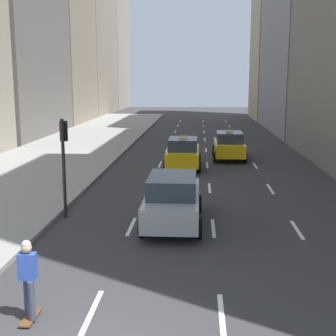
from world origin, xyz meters
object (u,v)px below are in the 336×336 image
object	(u,v)px
taxi_second	(229,145)
sedan_black_near	(173,199)
traffic_light_pole	(64,152)
skateboarder	(28,276)
taxi_lead	(183,153)

from	to	relation	value
taxi_second	sedan_black_near	size ratio (longest dim) A/B	0.92
sedan_black_near	traffic_light_pole	size ratio (longest dim) A/B	1.33
skateboarder	traffic_light_pole	world-z (taller)	traffic_light_pole
taxi_lead	sedan_black_near	size ratio (longest dim) A/B	0.92
traffic_light_pole	sedan_black_near	bearing A→B (deg)	-9.22
sedan_black_near	traffic_light_pole	distance (m)	4.28
skateboarder	traffic_light_pole	xyz separation A→B (m)	(-1.34, 7.44, 1.45)
taxi_second	skateboarder	size ratio (longest dim) A/B	2.52
taxi_second	sedan_black_near	world-z (taller)	taxi_second
taxi_lead	taxi_second	xyz separation A→B (m)	(2.80, 3.35, 0.00)
taxi_second	skateboarder	bearing A→B (deg)	-104.64
taxi_lead	sedan_black_near	world-z (taller)	taxi_lead
sedan_black_near	traffic_light_pole	world-z (taller)	traffic_light_pole
taxi_lead	taxi_second	size ratio (longest dim) A/B	1.00
taxi_lead	traffic_light_pole	size ratio (longest dim) A/B	1.22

